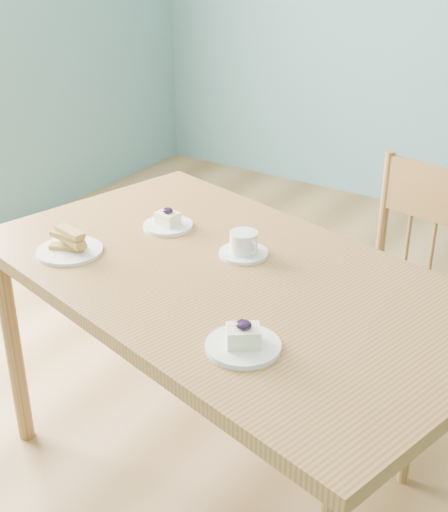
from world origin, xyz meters
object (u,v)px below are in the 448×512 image
at_px(coffee_cup, 244,245).
at_px(dining_table, 230,298).
at_px(cheesecake_plate_far, 168,222).
at_px(biscotti_plate, 69,245).
at_px(dining_chair, 404,308).
at_px(cheesecake_plate_near, 243,342).

bearing_deg(coffee_cup, dining_table, -53.87).
distance_m(dining_table, cheesecake_plate_far, 0.38).
xyz_separation_m(dining_table, biscotti_plate, (-0.47, -0.15, 0.10)).
height_order(dining_table, biscotti_plate, biscotti_plate).
height_order(dining_chair, cheesecake_plate_near, dining_chair).
distance_m(cheesecake_plate_near, coffee_cup, 0.49).
xyz_separation_m(coffee_cup, biscotti_plate, (-0.44, -0.27, -0.01)).
relative_size(dining_chair, coffee_cup, 6.69).
xyz_separation_m(dining_chair, cheesecake_plate_far, (-0.65, -0.45, 0.32)).
distance_m(dining_table, biscotti_plate, 0.50).
height_order(dining_chair, coffee_cup, dining_chair).
relative_size(cheesecake_plate_near, cheesecake_plate_far, 1.13).
relative_size(cheesecake_plate_near, biscotti_plate, 0.91).
relative_size(coffee_cup, biscotti_plate, 0.74).
bearing_deg(dining_table, coffee_cup, 118.24).
height_order(dining_table, cheesecake_plate_near, cheesecake_plate_near).
distance_m(dining_table, coffee_cup, 0.17).
bearing_deg(cheesecake_plate_near, dining_table, 127.51).
bearing_deg(cheesecake_plate_far, cheesecake_plate_near, -38.55).
relative_size(dining_table, biscotti_plate, 8.50).
distance_m(coffee_cup, biscotti_plate, 0.52).
bearing_deg(dining_chair, coffee_cup, -115.63).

